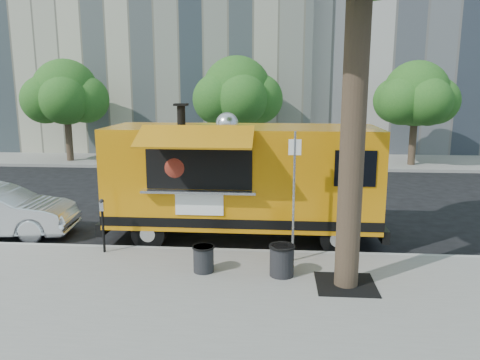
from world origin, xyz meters
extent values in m
plane|color=black|center=(0.00, 0.00, 0.00)|extent=(120.00, 120.00, 0.00)
cube|color=gray|center=(0.00, -4.00, 0.07)|extent=(60.00, 6.00, 0.15)
cube|color=#999993|center=(0.00, -0.93, 0.07)|extent=(60.00, 0.14, 0.16)
cube|color=gray|center=(0.00, 13.50, 0.07)|extent=(60.00, 5.00, 0.15)
cylinder|color=#33261C|center=(2.60, -2.80, 3.40)|extent=(0.48, 0.48, 6.50)
cube|color=black|center=(2.60, -2.80, 0.15)|extent=(1.20, 1.20, 0.02)
cylinder|color=#33261C|center=(-10.00, 12.30, 1.45)|extent=(0.36, 0.36, 2.60)
sphere|color=#134A18|center=(-10.00, 12.30, 3.79)|extent=(3.42, 3.42, 3.42)
cylinder|color=#33261C|center=(-1.00, 12.70, 1.45)|extent=(0.36, 0.36, 2.60)
sphere|color=#134A18|center=(-1.00, 12.70, 3.85)|extent=(3.60, 3.60, 3.60)
cylinder|color=#33261C|center=(8.00, 12.40, 1.45)|extent=(0.36, 0.36, 2.60)
sphere|color=#134A18|center=(8.00, 12.40, 3.74)|extent=(3.24, 3.24, 3.24)
cylinder|color=silver|center=(1.55, -1.55, 1.65)|extent=(0.06, 0.06, 3.00)
cube|color=white|center=(1.55, -1.55, 2.80)|extent=(0.28, 0.02, 0.35)
cylinder|color=black|center=(-3.00, -1.35, 0.68)|extent=(0.06, 0.06, 1.05)
cube|color=silver|center=(-3.00, -1.35, 1.30)|extent=(0.10, 0.08, 0.22)
sphere|color=black|center=(-3.00, -1.35, 1.43)|extent=(0.11, 0.11, 0.11)
cube|color=orange|center=(0.25, 0.35, 1.81)|extent=(7.03, 2.38, 2.54)
cube|color=black|center=(0.25, 0.35, 0.78)|extent=(7.05, 2.40, 0.24)
cube|color=black|center=(3.84, 0.35, 0.49)|extent=(0.18, 2.26, 0.32)
cube|color=black|center=(-3.35, 0.35, 0.49)|extent=(0.18, 2.26, 0.32)
cube|color=black|center=(3.78, 0.35, 2.22)|extent=(0.05, 1.90, 1.03)
cylinder|color=black|center=(2.68, -0.64, 0.43)|extent=(0.87, 0.30, 0.87)
cylinder|color=black|center=(2.68, 1.35, 0.43)|extent=(0.87, 0.30, 0.87)
cylinder|color=black|center=(-2.08, -0.64, 0.43)|extent=(0.87, 0.30, 0.87)
cylinder|color=black|center=(-2.08, 1.35, 0.43)|extent=(0.87, 0.30, 0.87)
cube|color=black|center=(-0.73, -0.78, 2.22)|extent=(2.60, 0.18, 1.14)
cube|color=silver|center=(-0.73, -0.94, 1.61)|extent=(2.80, 0.35, 0.06)
cube|color=orange|center=(-0.73, -1.34, 2.99)|extent=(2.70, 1.02, 0.45)
cube|color=white|center=(-0.73, -0.86, 1.27)|extent=(1.19, 0.04, 0.54)
cylinder|color=black|center=(-1.38, 0.35, 3.35)|extent=(0.22, 0.22, 0.59)
sphere|color=silver|center=(-0.19, 0.57, 3.14)|extent=(0.61, 0.61, 0.61)
sphere|color=maroon|center=(-1.32, -0.49, 2.17)|extent=(0.91, 0.91, 0.91)
cylinder|color=#FF590C|center=(-1.32, -0.72, 2.04)|extent=(0.37, 0.13, 0.37)
cylinder|color=black|center=(-0.40, -2.35, 0.44)|extent=(0.44, 0.44, 0.58)
cylinder|color=black|center=(-0.40, -2.35, 0.71)|extent=(0.48, 0.48, 0.04)
cylinder|color=black|center=(1.30, -2.43, 0.49)|extent=(0.51, 0.51, 0.67)
cylinder|color=black|center=(1.30, -2.43, 0.80)|extent=(0.56, 0.56, 0.04)
camera|label=1|loc=(1.17, -11.87, 4.14)|focal=35.00mm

